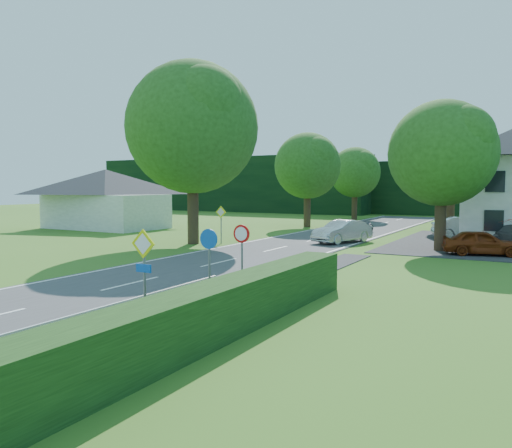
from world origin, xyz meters
The scene contains 23 objects.
road centered at (0.00, 20.00, 0.02)m, with size 7.00×80.00×0.04m, color #3A3A3C.
parking_pad centered at (12.00, 33.00, 0.02)m, with size 14.00×16.00×0.04m, color #262629.
line_edge_left centered at (-3.25, 20.00, 0.04)m, with size 0.12×80.00×0.01m, color white.
line_edge_right centered at (3.25, 20.00, 0.04)m, with size 0.12×80.00×0.01m, color white.
line_centre centered at (0.00, 20.00, 0.04)m, with size 0.12×80.00×0.01m, color white, non-canonical shape.
tree_main centered at (-6.00, 24.00, 5.82)m, with size 9.40×9.40×11.64m, color #254815, non-canonical shape.
tree_left_far centered at (-5.00, 40.00, 4.29)m, with size 7.00×7.00×8.58m, color #254815, non-canonical shape.
tree_right_far centered at (7.00, 42.00, 4.54)m, with size 7.40×7.40×9.09m, color #254815, non-canonical shape.
tree_left_back centered at (-4.50, 52.00, 4.04)m, with size 6.60×6.60×8.07m, color #254815, non-canonical shape.
tree_right_back centered at (6.00, 50.00, 3.78)m, with size 6.20×6.20×7.56m, color #254815, non-canonical shape.
tree_right_mid centered at (8.50, 28.00, 4.29)m, with size 7.00×7.00×8.58m, color #254815, non-canonical shape.
treeline_left centered at (-28.00, 62.00, 4.00)m, with size 44.00×6.00×8.00m, color black.
treeline_right centered at (8.00, 66.00, 3.50)m, with size 30.00×5.00×7.00m, color black.
bungalow_left centered at (-20.00, 30.00, 2.71)m, with size 11.00×6.50×5.20m.
streetlight centered at (8.06, 30.00, 4.46)m, with size 2.03×0.18×8.00m.
sign_priority_right centered at (4.30, 7.98, 1.80)m, with size 0.78×0.09×2.59m.
sign_roundabout centered at (4.30, 10.98, 1.67)m, with size 0.64×0.08×2.37m.
sign_speed_limit centered at (4.30, 12.97, 1.77)m, with size 0.64×0.11×2.37m.
sign_priority_left centered at (-4.50, 24.98, 1.72)m, with size 0.78×0.09×2.44m.
moving_car centered at (2.26, 29.07, 0.77)m, with size 1.55×4.45×1.47m, color silver.
motorcycle centered at (1.80, 36.68, 0.52)m, with size 0.64×1.84×0.97m, color black.
parked_car_red centered at (10.79, 27.08, 0.71)m, with size 1.59×3.95×1.35m, color maroon.
parked_car_silver_a centered at (9.11, 35.42, 0.81)m, with size 1.63×4.67×1.54m, color #A2A2A6.
Camera 1 is at (13.28, -1.91, 3.70)m, focal length 35.00 mm.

